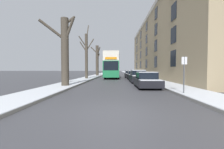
{
  "coord_description": "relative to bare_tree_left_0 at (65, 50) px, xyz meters",
  "views": [
    {
      "loc": [
        -0.04,
        -5.15,
        1.55
      ],
      "look_at": [
        -0.7,
        17.15,
        0.8
      ],
      "focal_mm": 24.0,
      "sensor_mm": 36.0,
      "label": 1
    }
  ],
  "objects": [
    {
      "name": "street_sign_post",
      "position": [
        8.47,
        -3.99,
        -1.93
      ],
      "size": [
        0.32,
        0.07,
        2.32
      ],
      "color": "#4C4F54",
      "rests_on": "ground"
    },
    {
      "name": "sidewalk_right",
      "position": [
        9.4,
        45.24,
        -3.2
      ],
      "size": [
        2.46,
        130.0,
        0.16
      ],
      "color": "gray",
      "rests_on": "ground"
    },
    {
      "name": "bare_tree_left_0",
      "position": [
        0.0,
        0.0,
        0.0
      ],
      "size": [
        2.91,
        3.02,
        6.83
      ],
      "color": "#423A30",
      "rests_on": "ground"
    },
    {
      "name": "ground_plane",
      "position": [
        4.52,
        -7.76,
        -3.27
      ],
      "size": [
        320.0,
        320.0,
        0.0
      ],
      "primitive_type": "plane",
      "color": "#424247"
    },
    {
      "name": "double_decker_bus",
      "position": [
        3.66,
        14.69,
        -0.78
      ],
      "size": [
        2.51,
        10.64,
        4.4
      ],
      "color": "#1E7A47",
      "rests_on": "ground"
    },
    {
      "name": "bare_tree_left_2",
      "position": [
        -0.01,
        21.95,
        0.47
      ],
      "size": [
        2.51,
        2.83,
        7.11
      ],
      "color": "#423A30",
      "rests_on": "ground"
    },
    {
      "name": "sidewalk_left",
      "position": [
        -0.35,
        45.24,
        -3.2
      ],
      "size": [
        2.46,
        130.0,
        0.16
      ],
      "color": "gray",
      "rests_on": "ground"
    },
    {
      "name": "parked_car_2",
      "position": [
        7.07,
        10.57,
        -2.63
      ],
      "size": [
        1.69,
        4.52,
        1.39
      ],
      "color": "black",
      "rests_on": "ground"
    },
    {
      "name": "parked_car_0",
      "position": [
        7.07,
        -0.08,
        -2.65
      ],
      "size": [
        1.82,
        3.92,
        1.35
      ],
      "color": "black",
      "rests_on": "ground"
    },
    {
      "name": "parked_car_1",
      "position": [
        7.07,
        5.07,
        -2.59
      ],
      "size": [
        1.85,
        4.36,
        1.5
      ],
      "color": "black",
      "rests_on": "ground"
    },
    {
      "name": "terrace_facade_right",
      "position": [
        15.12,
        17.86,
        2.95
      ],
      "size": [
        9.1,
        40.97,
        12.44
      ],
      "color": "tan",
      "rests_on": "ground"
    },
    {
      "name": "parked_car_3",
      "position": [
        7.07,
        15.88,
        -2.63
      ],
      "size": [
        1.9,
        4.16,
        1.39
      ],
      "color": "black",
      "rests_on": "ground"
    },
    {
      "name": "pedestrian_left_sidewalk",
      "position": [
        -0.87,
        3.05,
        -2.38
      ],
      "size": [
        0.35,
        0.35,
        1.63
      ],
      "rotation": [
        0.0,
        0.0,
        1.82
      ],
      "color": "navy",
      "rests_on": "ground"
    },
    {
      "name": "bare_tree_left_1",
      "position": [
        -0.2,
        10.36,
        0.61
      ],
      "size": [
        2.16,
        2.12,
        8.75
      ],
      "color": "#423A30",
      "rests_on": "ground"
    }
  ]
}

